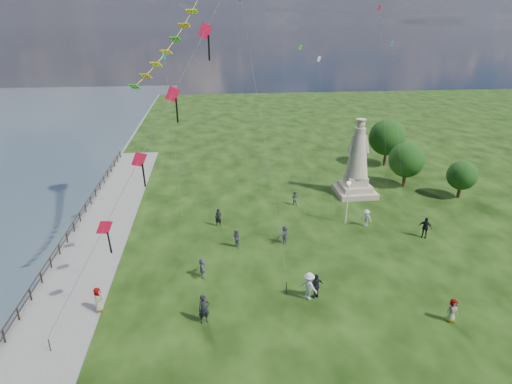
{
  "coord_description": "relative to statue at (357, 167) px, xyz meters",
  "views": [
    {
      "loc": [
        -4.22,
        -20.94,
        17.12
      ],
      "look_at": [
        -1.0,
        8.0,
        5.5
      ],
      "focal_mm": 30.0,
      "sensor_mm": 36.0,
      "label": 1
    }
  ],
  "objects": [
    {
      "name": "person_10",
      "position": [
        -22.52,
        -17.57,
        -2.23
      ],
      "size": [
        0.58,
        0.86,
        1.66
      ],
      "primitive_type": "imported",
      "rotation": [
        0.0,
        0.0,
        1.47
      ],
      "color": "#595960",
      "rests_on": "ground"
    },
    {
      "name": "person_5",
      "position": [
        -16.04,
        -14.24,
        -2.3
      ],
      "size": [
        0.62,
        1.41,
        1.51
      ],
      "primitive_type": "imported",
      "rotation": [
        0.0,
        0.0,
        1.56
      ],
      "color": "#595960",
      "rests_on": "ground"
    },
    {
      "name": "red_kite_train",
      "position": [
        -17.36,
        -15.38,
        9.64
      ],
      "size": [
        11.78,
        9.35,
        20.55
      ],
      "color": "black",
      "rests_on": "ground"
    },
    {
      "name": "person_7",
      "position": [
        -6.93,
        -2.11,
        -2.32
      ],
      "size": [
        0.84,
        0.75,
        1.48
      ],
      "primitive_type": "imported",
      "rotation": [
        0.0,
        0.0,
        2.61
      ],
      "color": "#595960",
      "rests_on": "ground"
    },
    {
      "name": "person_0",
      "position": [
        -15.91,
        -19.32,
        -2.09
      ],
      "size": [
        0.81,
        0.67,
        1.92
      ],
      "primitive_type": "imported",
      "rotation": [
        0.0,
        0.0,
        0.34
      ],
      "color": "black",
      "rests_on": "ground"
    },
    {
      "name": "tree_row",
      "position": [
        7.25,
        4.94,
        0.24
      ],
      "size": [
        7.81,
        14.98,
        5.94
      ],
      "color": "#382314",
      "rests_on": "ground"
    },
    {
      "name": "person_6",
      "position": [
        -14.65,
        -6.12,
        -2.21
      ],
      "size": [
        0.7,
        0.55,
        1.68
      ],
      "primitive_type": "imported",
      "rotation": [
        0.0,
        0.0,
        -0.28
      ],
      "color": "black",
      "rests_on": "ground"
    },
    {
      "name": "person_1",
      "position": [
        -13.34,
        -10.25,
        -2.23
      ],
      "size": [
        0.82,
        0.94,
        1.64
      ],
      "primitive_type": "imported",
      "rotation": [
        0.0,
        0.0,
        -1.07
      ],
      "color": "#595960",
      "rests_on": "ground"
    },
    {
      "name": "person_11",
      "position": [
        -9.31,
        -9.89,
        -2.25
      ],
      "size": [
        1.37,
        1.59,
        1.6
      ],
      "primitive_type": "imported",
      "rotation": [
        0.0,
        0.0,
        4.12
      ],
      "color": "#595960",
      "rests_on": "ground"
    },
    {
      "name": "lamppost",
      "position": [
        -3.11,
        -6.79,
        -0.1
      ],
      "size": [
        0.38,
        0.38,
        4.09
      ],
      "color": "silver",
      "rests_on": "ground"
    },
    {
      "name": "waterfront",
      "position": [
        -26.16,
        -10.97,
        -3.12
      ],
      "size": [
        200.0,
        200.0,
        1.51
      ],
      "color": "#374653",
      "rests_on": "ground"
    },
    {
      "name": "person_8",
      "position": [
        -1.5,
        -7.56,
        -2.26
      ],
      "size": [
        1.1,
        1.09,
        1.58
      ],
      "primitive_type": "imported",
      "rotation": [
        0.0,
        0.0,
        -0.76
      ],
      "color": "silver",
      "rests_on": "ground"
    },
    {
      "name": "statue",
      "position": [
        0.0,
        0.0,
        0.0
      ],
      "size": [
        4.0,
        4.0,
        8.09
      ],
      "rotation": [
        0.0,
        0.0,
        0.01
      ],
      "color": "tan",
      "rests_on": "ground"
    },
    {
      "name": "person_3",
      "position": [
        -8.55,
        -17.6,
        -2.15
      ],
      "size": [
        1.18,
        0.86,
        1.8
      ],
      "primitive_type": "imported",
      "rotation": [
        0.0,
        0.0,
        3.48
      ],
      "color": "black",
      "rests_on": "ground"
    },
    {
      "name": "person_2",
      "position": [
        -9.06,
        -17.66,
        -2.08
      ],
      "size": [
        1.34,
        1.36,
        1.95
      ],
      "primitive_type": "imported",
      "rotation": [
        0.0,
        0.0,
        2.33
      ],
      "color": "silver",
      "rests_on": "ground"
    },
    {
      "name": "small_kites",
      "position": [
        -5.92,
        3.54,
        11.3
      ],
      "size": [
        23.21,
        13.86,
        28.36
      ],
      "color": "#157383",
      "rests_on": "ground"
    },
    {
      "name": "person_4",
      "position": [
        -0.89,
        -20.89,
        -2.27
      ],
      "size": [
        0.81,
        0.54,
        1.57
      ],
      "primitive_type": "imported",
      "rotation": [
        0.0,
        0.0,
        0.09
      ],
      "color": "#595960",
      "rests_on": "ground"
    },
    {
      "name": "person_9",
      "position": [
        2.69,
        -10.21,
        -2.12
      ],
      "size": [
        1.2,
        1.11,
        1.86
      ],
      "primitive_type": "imported",
      "rotation": [
        0.0,
        0.0,
        -0.65
      ],
      "color": "black",
      "rests_on": "ground"
    }
  ]
}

